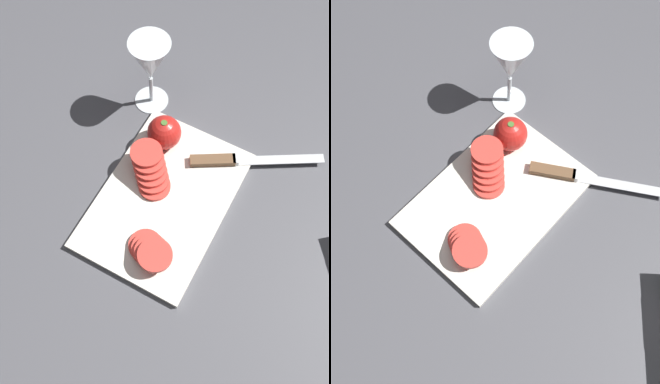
% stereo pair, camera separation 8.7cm
% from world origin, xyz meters
% --- Properties ---
extents(ground_plane, '(3.00, 3.00, 0.00)m').
position_xyz_m(ground_plane, '(0.00, 0.00, 0.00)').
color(ground_plane, '#4C4C51').
extents(cutting_board, '(0.36, 0.24, 0.01)m').
position_xyz_m(cutting_board, '(0.04, -0.02, 0.01)').
color(cutting_board, silver).
rests_on(cutting_board, ground_plane).
extents(wine_glass, '(0.09, 0.09, 0.18)m').
position_xyz_m(wine_glass, '(0.25, 0.12, 0.12)').
color(wine_glass, silver).
rests_on(wine_glass, ground_plane).
extents(whole_tomato, '(0.07, 0.07, 0.07)m').
position_xyz_m(whole_tomato, '(0.16, 0.04, 0.05)').
color(whole_tomato, red).
rests_on(whole_tomato, cutting_board).
extents(knife, '(0.16, 0.25, 0.01)m').
position_xyz_m(knife, '(0.17, -0.10, 0.02)').
color(knife, silver).
rests_on(knife, cutting_board).
extents(tomato_slice_stack_near, '(0.08, 0.09, 0.03)m').
position_xyz_m(tomato_slice_stack_near, '(-0.07, -0.05, 0.03)').
color(tomato_slice_stack_near, '#D63D33').
rests_on(tomato_slice_stack_near, cutting_board).
extents(tomato_slice_stack_far, '(0.10, 0.10, 0.05)m').
position_xyz_m(tomato_slice_stack_far, '(0.07, 0.03, 0.04)').
color(tomato_slice_stack_far, '#D63D33').
rests_on(tomato_slice_stack_far, cutting_board).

